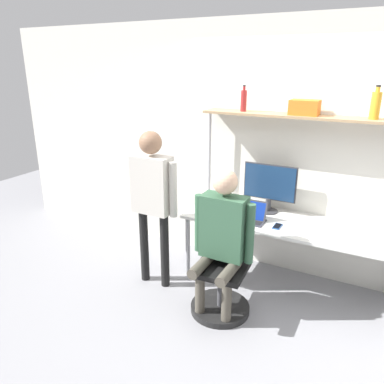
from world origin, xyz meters
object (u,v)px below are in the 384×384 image
at_px(cell_phone, 277,226).
at_px(bottle_amber, 376,105).
at_px(person_seated, 222,232).
at_px(bottle_red, 244,100).
at_px(person_standing, 152,191).
at_px(storage_box, 304,107).
at_px(monitor, 270,185).
at_px(office_chair, 222,282).
at_px(laptop, 252,215).

relative_size(cell_phone, bottle_amber, 0.51).
bearing_deg(person_seated, bottle_red, 101.71).
distance_m(person_seated, bottle_amber, 1.75).
bearing_deg(person_standing, storage_box, 32.35).
distance_m(monitor, office_chair, 1.15).
distance_m(laptop, cell_phone, 0.28).
bearing_deg(bottle_red, person_standing, -128.60).
height_order(laptop, bottle_red, bottle_red).
distance_m(laptop, bottle_amber, 1.51).
bearing_deg(storage_box, cell_phone, -102.53).
distance_m(cell_phone, office_chair, 0.77).
xyz_separation_m(cell_phone, person_seated, (-0.35, -0.57, 0.10)).
relative_size(office_chair, storage_box, 3.44).
bearing_deg(bottle_amber, cell_phone, -152.84).
bearing_deg(person_seated, storage_box, 65.30).
height_order(office_chair, bottle_red, bottle_red).
height_order(monitor, person_seated, person_seated).
bearing_deg(office_chair, person_seated, -86.21).
height_order(monitor, storage_box, storage_box).
xyz_separation_m(monitor, person_standing, (-0.96, -0.78, 0.02)).
height_order(laptop, person_seated, person_seated).
bearing_deg(monitor, cell_phone, -59.70).
distance_m(laptop, person_seated, 0.60).
bearing_deg(cell_phone, person_standing, -159.52).
distance_m(monitor, bottle_amber, 1.25).
xyz_separation_m(cell_phone, bottle_red, (-0.54, 0.35, 1.15)).
height_order(cell_phone, office_chair, office_chair).
relative_size(monitor, person_seated, 0.40).
bearing_deg(person_standing, office_chair, -6.10).
bearing_deg(monitor, office_chair, -99.40).
height_order(monitor, bottle_red, bottle_red).
xyz_separation_m(laptop, bottle_amber, (0.96, 0.32, 1.12)).
bearing_deg(office_chair, monitor, 80.60).
bearing_deg(laptop, storage_box, 42.54).
height_order(bottle_amber, bottle_red, bottle_amber).
distance_m(laptop, storage_box, 1.17).
relative_size(monitor, storage_box, 2.07).
xyz_separation_m(cell_phone, bottle_amber, (0.69, 0.35, 1.17)).
relative_size(laptop, storage_box, 1.04).
xyz_separation_m(person_seated, storage_box, (0.42, 0.92, 1.01)).
height_order(office_chair, bottle_amber, bottle_amber).
height_order(laptop, bottle_amber, bottle_amber).
distance_m(monitor, cell_phone, 0.50).
bearing_deg(bottle_amber, bottle_red, -180.00).
relative_size(bottle_red, storage_box, 0.97).
distance_m(bottle_amber, bottle_red, 1.22).
relative_size(cell_phone, person_standing, 0.09).
height_order(monitor, bottle_amber, bottle_amber).
bearing_deg(cell_phone, office_chair, -123.70).
relative_size(monitor, cell_phone, 3.76).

